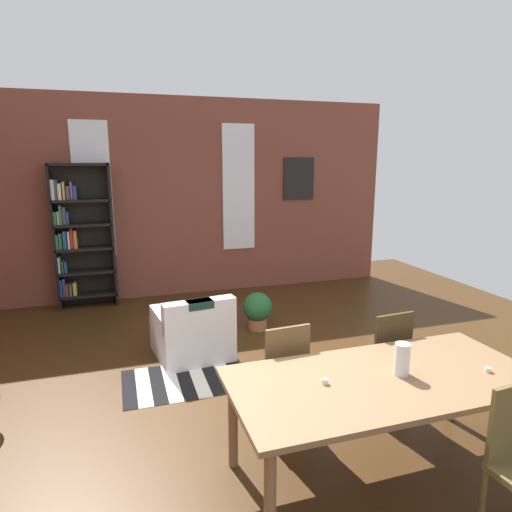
% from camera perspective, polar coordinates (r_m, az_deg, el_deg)
% --- Properties ---
extents(ground_plane, '(10.30, 10.30, 0.00)m').
position_cam_1_polar(ground_plane, '(4.07, -2.84, -20.86)').
color(ground_plane, '#3F2710').
extents(back_wall_brick, '(7.59, 0.12, 3.20)m').
position_cam_1_polar(back_wall_brick, '(7.40, -11.09, 7.23)').
color(back_wall_brick, brown).
rests_on(back_wall_brick, ground).
extents(window_pane_0, '(0.55, 0.02, 2.08)m').
position_cam_1_polar(window_pane_0, '(7.27, -20.22, 7.89)').
color(window_pane_0, white).
extents(window_pane_1, '(0.55, 0.02, 2.08)m').
position_cam_1_polar(window_pane_1, '(7.54, -2.25, 8.76)').
color(window_pane_1, white).
extents(dining_table, '(2.16, 1.01, 0.76)m').
position_cam_1_polar(dining_table, '(3.32, 16.16, -15.82)').
color(dining_table, brown).
rests_on(dining_table, ground).
extents(vase_on_table, '(0.11, 0.11, 0.23)m').
position_cam_1_polar(vase_on_table, '(3.31, 18.25, -12.47)').
color(vase_on_table, silver).
rests_on(vase_on_table, dining_table).
extents(tealight_candle_0, '(0.04, 0.04, 0.03)m').
position_cam_1_polar(tealight_candle_0, '(3.62, 27.65, -12.81)').
color(tealight_candle_0, silver).
rests_on(tealight_candle_0, dining_table).
extents(tealight_candle_1, '(0.04, 0.04, 0.04)m').
position_cam_1_polar(tealight_candle_1, '(3.11, 8.86, -15.62)').
color(tealight_candle_1, silver).
rests_on(tealight_candle_1, dining_table).
extents(dining_chair_far_left, '(0.43, 0.43, 0.95)m').
position_cam_1_polar(dining_chair_far_left, '(3.77, 3.28, -14.71)').
color(dining_chair_far_left, brown).
rests_on(dining_chair_far_left, ground).
extents(dining_chair_far_right, '(0.43, 0.43, 0.95)m').
position_cam_1_polar(dining_chair_far_right, '(4.19, 16.10, -12.33)').
color(dining_chair_far_right, '#3F2F1A').
rests_on(dining_chair_far_right, ground).
extents(bookshelf_tall, '(0.87, 0.29, 2.18)m').
position_cam_1_polar(bookshelf_tall, '(7.19, -21.75, 2.56)').
color(bookshelf_tall, black).
rests_on(bookshelf_tall, ground).
extents(armchair_white, '(0.90, 0.90, 0.75)m').
position_cam_1_polar(armchair_white, '(5.21, -8.11, -9.78)').
color(armchair_white, white).
rests_on(armchair_white, ground).
extents(potted_plant_corner, '(0.39, 0.39, 0.50)m').
position_cam_1_polar(potted_plant_corner, '(5.94, 0.19, -6.86)').
color(potted_plant_corner, '#9E6042').
rests_on(potted_plant_corner, ground).
extents(striped_rug, '(1.25, 0.82, 0.01)m').
position_cam_1_polar(striped_rug, '(4.80, -9.10, -15.46)').
color(striped_rug, black).
rests_on(striped_rug, ground).
extents(framed_picture, '(0.56, 0.03, 0.72)m').
position_cam_1_polar(framed_picture, '(7.89, 5.51, 9.88)').
color(framed_picture, black).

